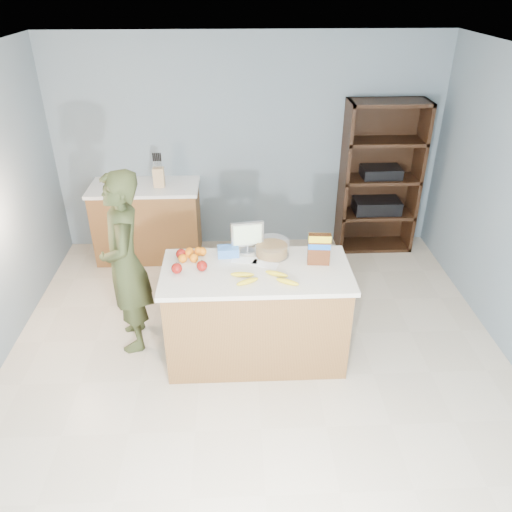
{
  "coord_description": "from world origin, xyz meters",
  "views": [
    {
      "loc": [
        -0.15,
        -3.18,
        3.03
      ],
      "look_at": [
        0.0,
        0.35,
        1.0
      ],
      "focal_mm": 35.0,
      "sensor_mm": 36.0,
      "label": 1
    }
  ],
  "objects_px": {
    "counter_peninsula": "(256,317)",
    "tv": "(247,235)",
    "shelving_unit": "(379,180)",
    "person": "(125,263)",
    "cereal_box": "(319,247)"
  },
  "relations": [
    {
      "from": "shelving_unit",
      "to": "tv",
      "type": "height_order",
      "value": "shelving_unit"
    },
    {
      "from": "counter_peninsula",
      "to": "shelving_unit",
      "type": "xyz_separation_m",
      "value": [
        1.55,
        2.05,
        0.45
      ]
    },
    {
      "from": "counter_peninsula",
      "to": "tv",
      "type": "distance_m",
      "value": 0.71
    },
    {
      "from": "counter_peninsula",
      "to": "shelving_unit",
      "type": "distance_m",
      "value": 2.61
    },
    {
      "from": "counter_peninsula",
      "to": "shelving_unit",
      "type": "relative_size",
      "value": 0.87
    },
    {
      "from": "tv",
      "to": "counter_peninsula",
      "type": "bearing_deg",
      "value": -78.17
    },
    {
      "from": "person",
      "to": "shelving_unit",
      "type": "bearing_deg",
      "value": 111.74
    },
    {
      "from": "counter_peninsula",
      "to": "person",
      "type": "distance_m",
      "value": 1.22
    },
    {
      "from": "cereal_box",
      "to": "counter_peninsula",
      "type": "bearing_deg",
      "value": -172.08
    },
    {
      "from": "person",
      "to": "tv",
      "type": "xyz_separation_m",
      "value": [
        1.06,
        0.05,
        0.22
      ]
    },
    {
      "from": "shelving_unit",
      "to": "cereal_box",
      "type": "height_order",
      "value": "shelving_unit"
    },
    {
      "from": "counter_peninsula",
      "to": "tv",
      "type": "relative_size",
      "value": 5.53
    },
    {
      "from": "shelving_unit",
      "to": "person",
      "type": "xyz_separation_m",
      "value": [
        -2.67,
        -1.79,
        -0.03
      ]
    },
    {
      "from": "shelving_unit",
      "to": "tv",
      "type": "distance_m",
      "value": 2.38
    },
    {
      "from": "person",
      "to": "cereal_box",
      "type": "distance_m",
      "value": 1.67
    }
  ]
}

